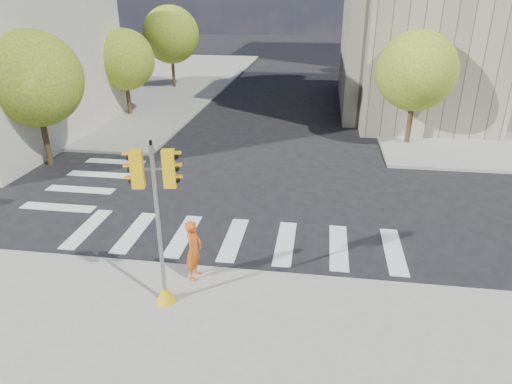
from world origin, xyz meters
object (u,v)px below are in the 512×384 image
photographer (194,250)px  lamp_near (415,52)px  lamp_far (388,33)px  traffic_signal (160,239)px

photographer → lamp_near: bearing=-20.2°
lamp_near → lamp_far: same height
traffic_signal → lamp_near: bearing=54.2°
traffic_signal → photographer: traffic_signal is taller
lamp_far → traffic_signal: lamp_far is taller
lamp_near → traffic_signal: 22.03m
lamp_near → photographer: size_ratio=4.43×
traffic_signal → photographer: 1.68m
lamp_far → photographer: lamp_far is taller
lamp_far → traffic_signal: size_ratio=1.78×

